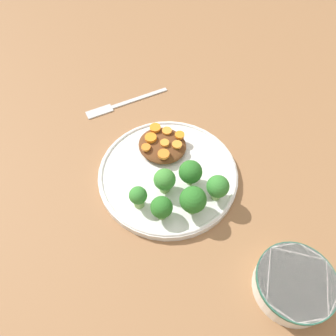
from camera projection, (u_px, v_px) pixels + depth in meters
name	position (u px, v px, depth m)	size (l,w,h in m)	color
ground_plane	(168.00, 177.00, 0.65)	(4.00, 4.00, 0.00)	#8C603D
plate	(168.00, 174.00, 0.64)	(0.27, 0.27, 0.02)	silver
dip_bowl	(294.00, 284.00, 0.51)	(0.12, 0.12, 0.04)	white
stew_mound	(162.00, 145.00, 0.67)	(0.09, 0.10, 0.02)	#5B3319
broccoli_floret_0	(165.00, 180.00, 0.59)	(0.04, 0.04, 0.05)	#759E51
broccoli_floret_1	(190.00, 172.00, 0.60)	(0.04, 0.04, 0.06)	#7FA85B
broccoli_floret_2	(138.00, 196.00, 0.58)	(0.03, 0.03, 0.05)	#7FA85B
broccoli_floret_3	(162.00, 208.00, 0.56)	(0.04, 0.04, 0.05)	#759E51
broccoli_floret_4	(218.00, 187.00, 0.58)	(0.04, 0.04, 0.06)	#7FA85B
broccoli_floret_5	(193.00, 200.00, 0.56)	(0.05, 0.05, 0.06)	#759E51
carrot_slice_0	(151.00, 138.00, 0.66)	(0.02, 0.02, 0.01)	orange
carrot_slice_1	(177.00, 145.00, 0.65)	(0.02, 0.02, 0.00)	orange
carrot_slice_2	(167.00, 131.00, 0.67)	(0.02, 0.02, 0.00)	orange
carrot_slice_3	(165.00, 143.00, 0.65)	(0.02, 0.02, 0.01)	orange
carrot_slice_4	(164.00, 154.00, 0.64)	(0.02, 0.02, 0.01)	orange
carrot_slice_5	(155.00, 128.00, 0.68)	(0.02, 0.02, 0.01)	orange
carrot_slice_6	(180.00, 135.00, 0.67)	(0.02, 0.02, 0.01)	orange
carrot_slice_7	(146.00, 147.00, 0.65)	(0.02, 0.02, 0.00)	orange
fork	(120.00, 104.00, 0.77)	(0.19, 0.11, 0.01)	#BCBCBC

